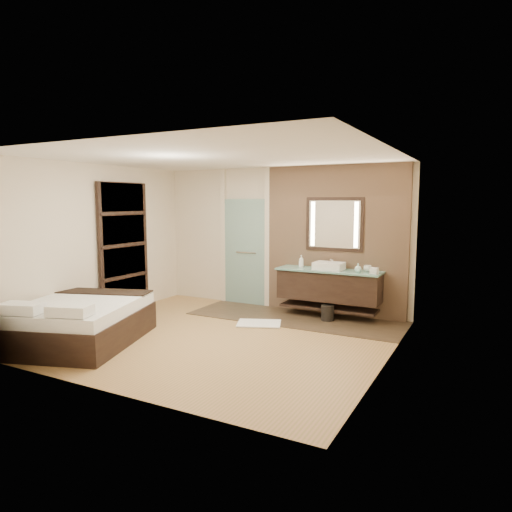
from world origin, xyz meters
The scene contains 15 objects.
floor centered at (0.00, 0.00, 0.00)m, with size 5.00×5.00×0.00m, color olive.
tile_strip centered at (0.60, 1.60, 0.01)m, with size 3.80×1.30×0.01m, color #32271B.
stone_wall centered at (1.10, 2.21, 1.35)m, with size 2.60×0.08×2.70m, color tan.
vanity centered at (1.10, 1.92, 0.58)m, with size 1.85×0.55×0.88m.
mirror_unit centered at (1.10, 2.16, 1.65)m, with size 1.06×0.04×0.96m.
frosted_door centered at (-0.75, 2.20, 1.14)m, with size 1.10×0.12×2.70m.
shoji_partition centered at (-2.43, 0.60, 1.21)m, with size 0.06×1.20×2.40m.
bed centered at (-1.65, -1.16, 0.31)m, with size 2.09×2.34×0.75m.
bath_mat centered at (0.22, 0.94, 0.02)m, with size 0.72×0.50×0.02m, color white.
waste_bin centered at (1.17, 1.68, 0.14)m, with size 0.22×0.22×0.28m, color black.
tissue_box centered at (1.91, 1.81, 0.92)m, with size 0.12×0.12×0.10m, color silver.
soap_bottle_a centered at (0.56, 1.95, 0.98)m, with size 0.09×0.09×0.22m, color white.
soap_bottle_b centered at (0.55, 1.98, 0.95)m, with size 0.07×0.07×0.16m, color #B2B2B2.
soap_bottle_c centered at (1.63, 1.86, 0.94)m, with size 0.12×0.12×0.15m, color silver.
cup centered at (1.75, 2.02, 0.92)m, with size 0.13×0.13×0.10m, color silver.
Camera 1 is at (3.64, -5.70, 2.06)m, focal length 32.00 mm.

